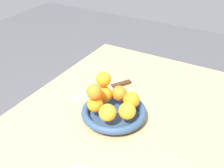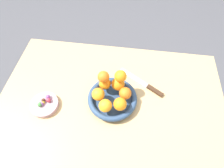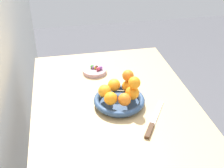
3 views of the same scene
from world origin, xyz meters
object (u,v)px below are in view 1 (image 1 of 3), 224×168
(orange_6, at_px, (104,79))
(knife, at_px, (108,88))
(dining_table, at_px, (117,139))
(orange_7, at_px, (94,92))
(orange_5, at_px, (95,104))
(orange_2, at_px, (131,100))
(orange_1, at_px, (127,111))
(orange_3, at_px, (119,93))
(fruit_bowl, at_px, (114,113))
(orange_4, at_px, (104,94))
(orange_0, at_px, (108,113))

(orange_6, xyz_separation_m, knife, (-0.12, -0.05, -0.12))
(dining_table, relative_size, orange_7, 20.65)
(orange_5, distance_m, orange_6, 0.09)
(dining_table, distance_m, orange_2, 0.17)
(orange_1, distance_m, orange_2, 0.06)
(orange_3, xyz_separation_m, knife, (-0.09, -0.10, -0.06))
(orange_1, height_order, orange_2, same)
(fruit_bowl, distance_m, orange_4, 0.08)
(orange_6, height_order, orange_7, orange_6)
(orange_3, relative_size, orange_4, 0.91)
(fruit_bowl, distance_m, orange_5, 0.08)
(orange_4, xyz_separation_m, orange_5, (0.06, 0.00, -0.00))
(orange_5, relative_size, orange_7, 1.06)
(fruit_bowl, xyz_separation_m, orange_2, (-0.04, 0.05, 0.05))
(orange_3, relative_size, knife, 0.25)
(dining_table, height_order, orange_6, orange_6)
(dining_table, xyz_separation_m, orange_5, (0.03, -0.07, 0.16))
(fruit_bowl, relative_size, orange_6, 4.28)
(orange_3, bearing_deg, orange_7, -20.91)
(orange_6, bearing_deg, dining_table, 64.10)
(orange_5, bearing_deg, orange_7, -0.35)
(dining_table, distance_m, fruit_bowl, 0.11)
(orange_0, height_order, knife, orange_0)
(orange_1, xyz_separation_m, orange_7, (0.02, -0.11, 0.05))
(dining_table, height_order, fruit_bowl, fruit_bowl)
(dining_table, relative_size, orange_6, 20.11)
(fruit_bowl, height_order, orange_4, orange_4)
(fruit_bowl, xyz_separation_m, knife, (-0.15, -0.11, -0.02))
(orange_6, distance_m, knife, 0.18)
(dining_table, xyz_separation_m, orange_6, (-0.04, -0.08, 0.22))
(orange_0, bearing_deg, orange_1, 127.86)
(orange_3, bearing_deg, fruit_bowl, 10.16)
(orange_1, relative_size, knife, 0.25)
(orange_5, bearing_deg, knife, -161.97)
(fruit_bowl, bearing_deg, dining_table, 63.49)
(orange_2, xyz_separation_m, orange_5, (0.08, -0.10, -0.00))
(orange_2, bearing_deg, orange_1, 14.23)
(orange_1, bearing_deg, knife, -134.72)
(orange_2, bearing_deg, dining_table, -32.31)
(orange_2, distance_m, orange_6, 0.12)
(orange_2, distance_m, orange_4, 0.10)
(orange_2, relative_size, orange_6, 1.08)
(orange_7, bearing_deg, orange_1, 102.03)
(orange_0, distance_m, orange_6, 0.13)
(dining_table, relative_size, orange_4, 17.53)
(orange_3, height_order, orange_7, orange_7)
(orange_4, distance_m, orange_5, 0.06)
(orange_0, xyz_separation_m, orange_2, (-0.10, 0.04, -0.00))
(orange_3, height_order, orange_6, orange_6)
(orange_4, distance_m, orange_6, 0.06)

